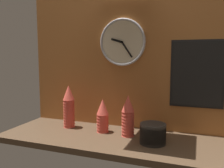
{
  "coord_description": "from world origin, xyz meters",
  "views": [
    {
      "loc": [
        0.52,
        -1.47,
        0.55
      ],
      "look_at": [
        -0.04,
        0.04,
        0.36
      ],
      "focal_mm": 38.0,
      "sensor_mm": 36.0,
      "label": 1
    }
  ],
  "objects_px": {
    "cup_stack_center": "(103,116)",
    "bowl_stack_right": "(153,133)",
    "cup_stack_center_right": "(128,116)",
    "cup_stack_left": "(69,106)",
    "menu_board": "(197,74)",
    "wall_clock": "(122,42)"
  },
  "relations": [
    {
      "from": "cup_stack_left",
      "to": "wall_clock",
      "type": "distance_m",
      "value": 0.64
    },
    {
      "from": "cup_stack_left",
      "to": "wall_clock",
      "type": "xyz_separation_m",
      "value": [
        0.38,
        0.15,
        0.49
      ]
    },
    {
      "from": "bowl_stack_right",
      "to": "wall_clock",
      "type": "height_order",
      "value": "wall_clock"
    },
    {
      "from": "cup_stack_center",
      "to": "cup_stack_left",
      "type": "bearing_deg",
      "value": 176.51
    },
    {
      "from": "cup_stack_center_right",
      "to": "menu_board",
      "type": "relative_size",
      "value": 0.61
    },
    {
      "from": "cup_stack_left",
      "to": "cup_stack_center_right",
      "type": "relative_size",
      "value": 1.15
    },
    {
      "from": "cup_stack_center",
      "to": "bowl_stack_right",
      "type": "xyz_separation_m",
      "value": [
        0.38,
        -0.1,
        -0.05
      ]
    },
    {
      "from": "cup_stack_center_right",
      "to": "wall_clock",
      "type": "distance_m",
      "value": 0.55
    },
    {
      "from": "cup_stack_center",
      "to": "bowl_stack_right",
      "type": "distance_m",
      "value": 0.4
    },
    {
      "from": "bowl_stack_right",
      "to": "wall_clock",
      "type": "bearing_deg",
      "value": 137.5
    },
    {
      "from": "cup_stack_center_right",
      "to": "bowl_stack_right",
      "type": "distance_m",
      "value": 0.22
    },
    {
      "from": "cup_stack_left",
      "to": "cup_stack_center_right",
      "type": "height_order",
      "value": "cup_stack_left"
    },
    {
      "from": "bowl_stack_right",
      "to": "menu_board",
      "type": "height_order",
      "value": "menu_board"
    },
    {
      "from": "cup_stack_center",
      "to": "cup_stack_center_right",
      "type": "distance_m",
      "value": 0.2
    },
    {
      "from": "cup_stack_left",
      "to": "cup_stack_center_right",
      "type": "xyz_separation_m",
      "value": [
        0.48,
        -0.04,
        -0.02
      ]
    },
    {
      "from": "cup_stack_center",
      "to": "wall_clock",
      "type": "relative_size",
      "value": 0.68
    },
    {
      "from": "cup_stack_center",
      "to": "menu_board",
      "type": "relative_size",
      "value": 0.52
    },
    {
      "from": "wall_clock",
      "to": "bowl_stack_right",
      "type": "bearing_deg",
      "value": -42.5
    },
    {
      "from": "cup_stack_left",
      "to": "menu_board",
      "type": "relative_size",
      "value": 0.7
    },
    {
      "from": "cup_stack_center_right",
      "to": "menu_board",
      "type": "xyz_separation_m",
      "value": [
        0.43,
        0.19,
        0.28
      ]
    },
    {
      "from": "cup_stack_center",
      "to": "cup_stack_center_right",
      "type": "xyz_separation_m",
      "value": [
        0.2,
        -0.02,
        0.02
      ]
    },
    {
      "from": "cup_stack_center",
      "to": "cup_stack_center_right",
      "type": "bearing_deg",
      "value": -6.54
    }
  ]
}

